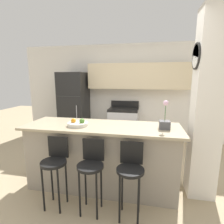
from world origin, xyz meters
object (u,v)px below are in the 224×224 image
Objects in this scene: bar_stool_right at (131,170)px; fruit_bowl at (78,124)px; bar_stool_left at (55,163)px; bar_stool_mid at (91,167)px; orchid_vase at (165,122)px; refrigerator at (74,107)px; stove_range at (123,125)px.

bar_stool_right is 1.01m from fruit_bowl.
bar_stool_left is at bearing -109.49° from fruit_bowl.
bar_stool_left is at bearing 180.00° from bar_stool_mid.
bar_stool_right is (0.48, 0.00, 0.00)m from bar_stool_mid.
orchid_vase is 1.33× the size of fruit_bowl.
bar_stool_right is at bearing 0.00° from bar_stool_left.
refrigerator is 2.74m from bar_stool_mid.
refrigerator reaches higher than orchid_vase.
bar_stool_left is 0.62m from fruit_bowl.
orchid_vase is (2.14, -1.91, 0.17)m from refrigerator.
orchid_vase is (1.38, 0.52, 0.48)m from bar_stool_left.
fruit_bowl is at bearing -101.01° from stove_range.
stove_range is at bearing 88.37° from bar_stool_mid.
bar_stool_right is (1.73, -2.42, -0.31)m from refrigerator.
stove_range is at bearing 112.56° from orchid_vase.
stove_range is 1.16× the size of bar_stool_mid.
bar_stool_left is at bearing 180.00° from bar_stool_right.
refrigerator is 1.98× the size of bar_stool_right.
bar_stool_mid is at bearing -149.97° from orchid_vase.
fruit_bowl is (0.91, -1.99, 0.11)m from refrigerator.
orchid_vase reaches higher than stove_range.
orchid_vase reaches higher than bar_stool_right.
stove_range is 2.56m from bar_stool_left.
refrigerator is at bearing 125.46° from bar_stool_right.
orchid_vase is (0.89, 0.52, 0.48)m from bar_stool_mid.
fruit_bowl is at bearing -176.06° from orchid_vase.
bar_stool_mid is at bearing -62.85° from refrigerator.
bar_stool_mid is 0.69m from fruit_bowl.
refrigerator is 1.98× the size of bar_stool_left.
stove_range is at bearing 99.39° from bar_stool_right.
orchid_vase is at bearing 51.56° from bar_stool_right.
refrigerator reaches higher than fruit_bowl.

